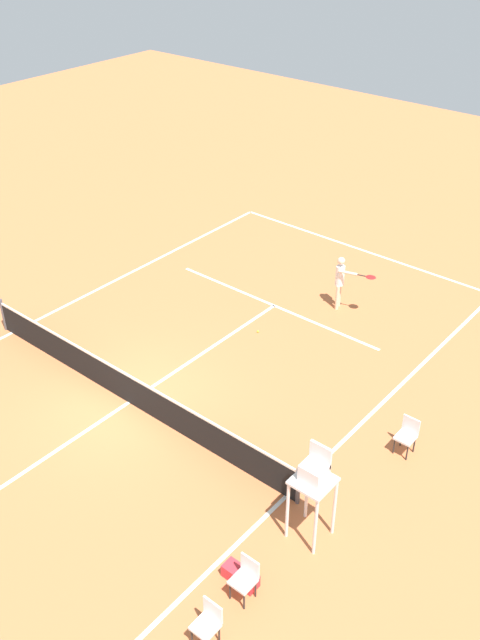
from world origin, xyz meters
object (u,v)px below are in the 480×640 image
umpire_chair (314,480)px  equipment_bag (240,576)px  tennis_ball (258,331)px  courtside_chair_far (208,622)px  player_serving (341,278)px  courtside_chair_mid (407,434)px  courtside_chair_near (245,577)px

umpire_chair → equipment_bag: bearing=78.4°
tennis_ball → courtside_chair_far: bearing=123.4°
player_serving → umpire_chair: size_ratio=0.75×
player_serving → equipment_bag: size_ratio=2.38×
player_serving → umpire_chair: bearing=12.5°
umpire_chair → courtside_chair_far: umpire_chair is taller
umpire_chair → equipment_bag: (0.38, 1.86, -1.46)m
player_serving → equipment_bag: bearing=6.0°
umpire_chair → courtside_chair_far: size_ratio=2.54×
courtside_chair_mid → courtside_chair_near: bearing=85.7°
tennis_ball → equipment_bag: size_ratio=0.09×
courtside_chair_near → courtside_chair_mid: (-0.43, -5.61, 0.00)m
player_serving → courtside_chair_far: size_ratio=1.90×
umpire_chair → tennis_ball: bearing=-43.4°
courtside_chair_far → umpire_chair: bearing=-90.3°
equipment_bag → player_serving: bearing=-67.4°
umpire_chair → courtside_chair_near: bearing=87.1°
tennis_ball → equipment_bag: bearing=126.2°
umpire_chair → courtside_chair_near: umpire_chair is taller
tennis_ball → courtside_chair_near: 9.24m
tennis_ball → courtside_chair_mid: (-5.97, 1.77, 0.50)m
umpire_chair → courtside_chair_near: (0.10, 2.04, -1.07)m
player_serving → courtside_chair_mid: bearing=30.2°
umpire_chair → courtside_chair_far: bearing=89.7°
tennis_ball → equipment_bag: 8.91m
courtside_chair_near → equipment_bag: size_ratio=1.25×
player_serving → courtside_chair_near: bearing=6.9°
player_serving → umpire_chair: 9.32m
equipment_bag → courtside_chair_far: bearing=105.0°
tennis_ball → courtside_chair_far: size_ratio=0.07×
tennis_ball → umpire_chair: 7.93m
courtside_chair_far → tennis_ball: bearing=-56.6°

